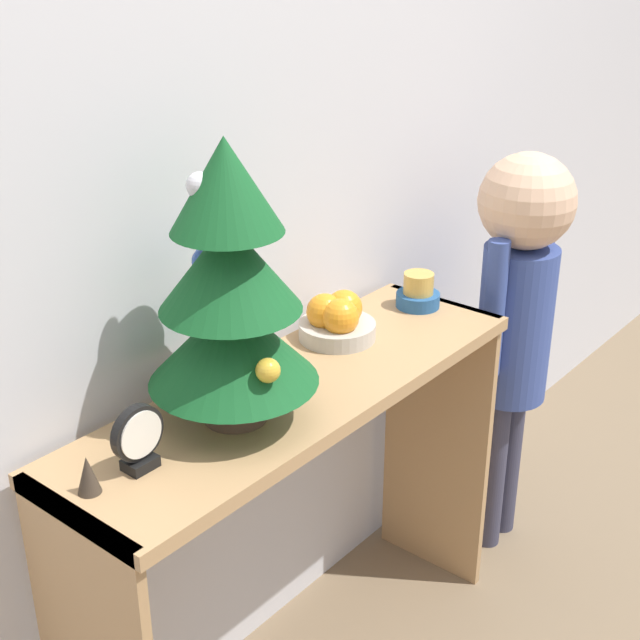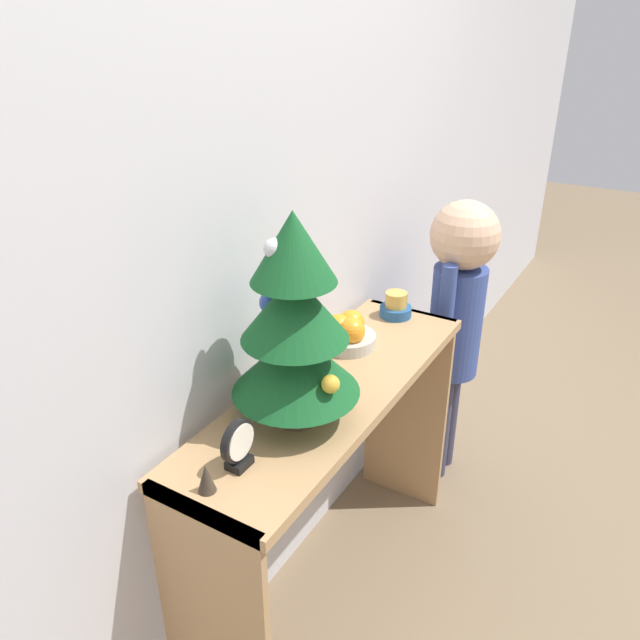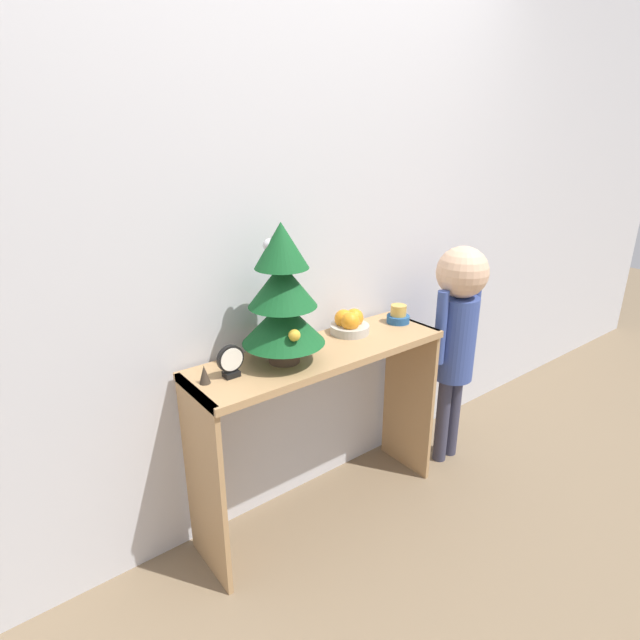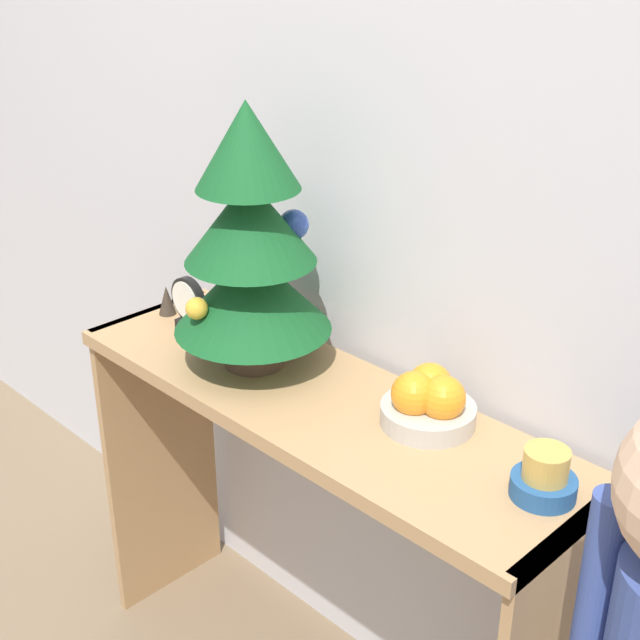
{
  "view_description": "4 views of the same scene",
  "coord_description": "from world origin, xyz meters",
  "px_view_note": "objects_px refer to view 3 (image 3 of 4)",
  "views": [
    {
      "loc": [
        -1.19,
        -0.87,
        1.64
      ],
      "look_at": [
        0.05,
        0.15,
        0.92
      ],
      "focal_mm": 50.0,
      "sensor_mm": 36.0,
      "label": 1
    },
    {
      "loc": [
        -1.26,
        -0.54,
        1.7
      ],
      "look_at": [
        -0.07,
        0.17,
        1.02
      ],
      "focal_mm": 35.0,
      "sensor_mm": 36.0,
      "label": 2
    },
    {
      "loc": [
        -1.14,
        -1.29,
        1.59
      ],
      "look_at": [
        -0.03,
        0.13,
        0.94
      ],
      "focal_mm": 28.0,
      "sensor_mm": 36.0,
      "label": 3
    },
    {
      "loc": [
        1.05,
        -0.86,
        1.64
      ],
      "look_at": [
        -0.03,
        0.21,
        0.93
      ],
      "focal_mm": 50.0,
      "sensor_mm": 36.0,
      "label": 4
    }
  ],
  "objects_px": {
    "fruit_bowl": "(350,323)",
    "desk_clock": "(231,362)",
    "singing_bowl": "(398,315)",
    "mini_tree": "(282,296)",
    "figurine": "(204,374)",
    "child_figure": "(457,322)"
  },
  "relations": [
    {
      "from": "fruit_bowl",
      "to": "desk_clock",
      "type": "relative_size",
      "value": 1.43
    },
    {
      "from": "fruit_bowl",
      "to": "desk_clock",
      "type": "distance_m",
      "value": 0.62
    },
    {
      "from": "figurine",
      "to": "child_figure",
      "type": "distance_m",
      "value": 1.27
    },
    {
      "from": "figurine",
      "to": "child_figure",
      "type": "bearing_deg",
      "value": -4.78
    },
    {
      "from": "figurine",
      "to": "child_figure",
      "type": "relative_size",
      "value": 0.06
    },
    {
      "from": "desk_clock",
      "to": "child_figure",
      "type": "bearing_deg",
      "value": -4.63
    },
    {
      "from": "fruit_bowl",
      "to": "singing_bowl",
      "type": "relative_size",
      "value": 1.63
    },
    {
      "from": "mini_tree",
      "to": "singing_bowl",
      "type": "height_order",
      "value": "mini_tree"
    },
    {
      "from": "mini_tree",
      "to": "child_figure",
      "type": "distance_m",
      "value": 0.99
    },
    {
      "from": "fruit_bowl",
      "to": "singing_bowl",
      "type": "height_order",
      "value": "fruit_bowl"
    },
    {
      "from": "fruit_bowl",
      "to": "child_figure",
      "type": "distance_m",
      "value": 0.58
    },
    {
      "from": "singing_bowl",
      "to": "desk_clock",
      "type": "relative_size",
      "value": 0.88
    },
    {
      "from": "mini_tree",
      "to": "figurine",
      "type": "distance_m",
      "value": 0.39
    },
    {
      "from": "fruit_bowl",
      "to": "desk_clock",
      "type": "bearing_deg",
      "value": -174.12
    },
    {
      "from": "mini_tree",
      "to": "fruit_bowl",
      "type": "xyz_separation_m",
      "value": [
        0.39,
        0.07,
        -0.21
      ]
    },
    {
      "from": "mini_tree",
      "to": "singing_bowl",
      "type": "bearing_deg",
      "value": 2.6
    },
    {
      "from": "singing_bowl",
      "to": "figurine",
      "type": "bearing_deg",
      "value": -179.27
    },
    {
      "from": "singing_bowl",
      "to": "figurine",
      "type": "distance_m",
      "value": 0.98
    },
    {
      "from": "singing_bowl",
      "to": "figurine",
      "type": "height_order",
      "value": "singing_bowl"
    },
    {
      "from": "mini_tree",
      "to": "figurine",
      "type": "xyz_separation_m",
      "value": [
        -0.32,
        0.02,
        -0.23
      ]
    },
    {
      "from": "fruit_bowl",
      "to": "figurine",
      "type": "xyz_separation_m",
      "value": [
        -0.71,
        -0.05,
        -0.01
      ]
    },
    {
      "from": "child_figure",
      "to": "fruit_bowl",
      "type": "bearing_deg",
      "value": 164.08
    }
  ]
}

